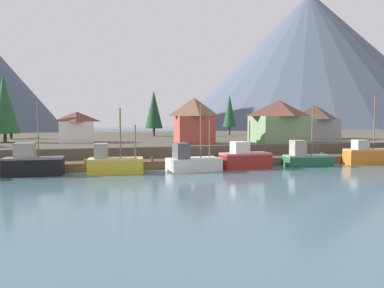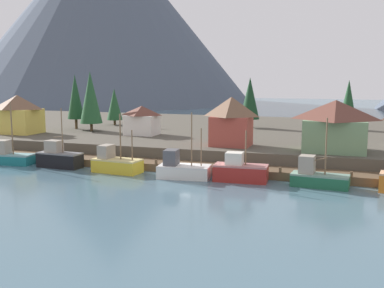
{
  "view_description": "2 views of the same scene",
  "coord_description": "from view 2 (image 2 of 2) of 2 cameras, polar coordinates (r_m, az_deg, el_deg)",
  "views": [
    {
      "loc": [
        -10.79,
        -46.09,
        6.45
      ],
      "look_at": [
        1.49,
        1.6,
        3.0
      ],
      "focal_mm": 35.17,
      "sensor_mm": 36.0,
      "label": 1
    },
    {
      "loc": [
        19.2,
        -53.2,
        12.11
      ],
      "look_at": [
        -0.19,
        3.52,
        3.36
      ],
      "focal_mm": 42.49,
      "sensor_mm": 36.0,
      "label": 2
    }
  ],
  "objects": [
    {
      "name": "ground_plane",
      "position": [
        76.72,
        4.12,
        -1.17
      ],
      "size": [
        400.0,
        400.0,
        1.0
      ],
      "primitive_type": "cube",
      "color": "#476675"
    },
    {
      "name": "dock",
      "position": [
        59.57,
        -0.3,
        -2.93
      ],
      "size": [
        80.0,
        4.0,
        1.6
      ],
      "color": "brown",
      "rests_on": "ground_plane"
    },
    {
      "name": "shoreline_bank",
      "position": [
        88.01,
        6.13,
        1.17
      ],
      "size": [
        400.0,
        56.0,
        2.5
      ],
      "primitive_type": "cube",
      "color": "#4C473D",
      "rests_on": "ground_plane"
    },
    {
      "name": "mountain_west_peak",
      "position": [
        241.32,
        -10.95,
        15.96
      ],
      "size": [
        147.11,
        147.11,
        89.69
      ],
      "primitive_type": "cone",
      "color": "#475160",
      "rests_on": "ground_plane"
    },
    {
      "name": "fishing_boat_teal",
      "position": [
        69.2,
        -21.95,
        -1.43
      ],
      "size": [
        6.48,
        3.13,
        8.85
      ],
      "rotation": [
        0.0,
        0.0,
        0.1
      ],
      "color": "#196B70",
      "rests_on": "ground_plane"
    },
    {
      "name": "fishing_boat_black",
      "position": [
        64.41,
        -16.36,
        -1.67
      ],
      "size": [
        6.4,
        2.74,
        8.11
      ],
      "rotation": [
        0.0,
        0.0,
        -0.07
      ],
      "color": "black",
      "rests_on": "ground_plane"
    },
    {
      "name": "fishing_boat_yellow",
      "position": [
        59.52,
        -9.55,
        -2.41
      ],
      "size": [
        6.49,
        3.39,
        7.59
      ],
      "rotation": [
        0.0,
        0.0,
        -0.09
      ],
      "color": "gold",
      "rests_on": "ground_plane"
    },
    {
      "name": "fishing_boat_white",
      "position": [
        55.46,
        -1.24,
        -3.16
      ],
      "size": [
        6.59,
        3.92,
        8.0
      ],
      "rotation": [
        0.0,
        0.0,
        0.12
      ],
      "color": "silver",
      "rests_on": "ground_plane"
    },
    {
      "name": "fishing_boat_red",
      "position": [
        53.92,
        6.03,
        -3.38
      ],
      "size": [
        6.41,
        3.08,
        6.05
      ],
      "rotation": [
        0.0,
        0.0,
        0.06
      ],
      "color": "maroon",
      "rests_on": "ground_plane"
    },
    {
      "name": "fishing_boat_green",
      "position": [
        52.85,
        15.44,
        -3.99
      ],
      "size": [
        6.43,
        2.95,
        7.8
      ],
      "rotation": [
        0.0,
        0.0,
        -0.08
      ],
      "color": "#1E5B3D",
      "rests_on": "ground_plane"
    },
    {
      "name": "house_white",
      "position": [
        77.51,
        -6.31,
        3.01
      ],
      "size": [
        5.42,
        4.42,
        4.92
      ],
      "color": "silver",
      "rests_on": "shoreline_bank"
    },
    {
      "name": "house_red",
      "position": [
        64.51,
        4.95,
        2.91
      ],
      "size": [
        5.74,
        4.61,
        6.98
      ],
      "color": "#9E4238",
      "rests_on": "shoreline_bank"
    },
    {
      "name": "house_green",
      "position": [
        62.54,
        17.53,
        2.27
      ],
      "size": [
        8.27,
        7.22,
        6.75
      ],
      "color": "#6B8E66",
      "rests_on": "shoreline_bank"
    },
    {
      "name": "house_yellow",
      "position": [
        84.75,
        -21.01,
        3.56
      ],
      "size": [
        7.62,
        5.56,
        6.67
      ],
      "color": "gold",
      "rests_on": "shoreline_bank"
    },
    {
      "name": "conifer_near_left",
      "position": [
        88.71,
        7.27,
        5.7
      ],
      "size": [
        3.76,
        3.76,
        9.7
      ],
      "color": "#4C3823",
      "rests_on": "shoreline_bank"
    },
    {
      "name": "conifer_near_right",
      "position": [
        84.02,
        -12.62,
        5.73
      ],
      "size": [
        4.01,
        4.01,
        10.79
      ],
      "color": "#4C3823",
      "rests_on": "shoreline_bank"
    },
    {
      "name": "conifer_mid_left",
      "position": [
        94.55,
        -9.72,
        4.95
      ],
      "size": [
        3.2,
        3.2,
        7.49
      ],
      "color": "#4C3823",
      "rests_on": "shoreline_bank"
    },
    {
      "name": "conifer_mid_right",
      "position": [
        89.46,
        19.04,
        5.25
      ],
      "size": [
        3.01,
        3.01,
        9.27
      ],
      "color": "#4C3823",
      "rests_on": "shoreline_bank"
    },
    {
      "name": "conifer_back_left",
      "position": [
        88.45,
        -14.44,
        5.75
      ],
      "size": [
        3.12,
        3.12,
        10.25
      ],
      "color": "#4C3823",
      "rests_on": "shoreline_bank"
    }
  ]
}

